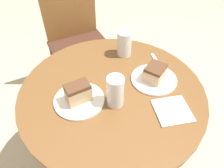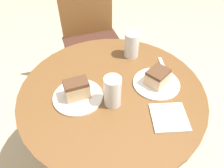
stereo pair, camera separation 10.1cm
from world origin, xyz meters
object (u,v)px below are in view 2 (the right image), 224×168
plate_near (156,83)px  plate_far (78,97)px  chair (92,37)px  glass_lemonade (132,46)px  cake_slice_near (158,77)px  cake_slice_far (77,90)px  glass_water (113,93)px

plate_near → plate_far: same height
chair → glass_lemonade: size_ratio=7.11×
glass_lemonade → cake_slice_near: bearing=-82.0°
chair → cake_slice_far: (-0.24, -0.81, 0.26)m
chair → plate_far: (-0.24, -0.81, 0.21)m
plate_near → cake_slice_near: (0.00, 0.00, 0.04)m
chair → cake_slice_near: size_ratio=7.71×
cake_slice_near → plate_near: bearing=-90.0°
chair → plate_far: 0.87m
cake_slice_near → cake_slice_far: 0.38m
chair → cake_slice_near: chair is taller
plate_far → glass_water: bearing=-28.0°
plate_far → glass_water: glass_water is taller
cake_slice_far → plate_near: bearing=-3.2°
cake_slice_near → glass_water: glass_water is taller
plate_near → cake_slice_near: size_ratio=1.75×
cake_slice_far → glass_lemonade: glass_lemonade is taller
plate_near → plate_far: bearing=176.8°
cake_slice_near → glass_lemonade: 0.26m
cake_slice_far → glass_water: bearing=-28.0°
plate_near → chair: bearing=99.7°
cake_slice_far → glass_lemonade: 0.42m
cake_slice_near → plate_far: bearing=176.8°
plate_far → glass_water: size_ratio=1.53×
chair → cake_slice_near: bearing=-82.4°
plate_near → glass_water: bearing=-167.3°
glass_lemonade → glass_water: (-0.20, -0.31, 0.00)m
plate_near → glass_lemonade: glass_lemonade is taller
cake_slice_near → cake_slice_far: cake_slice_far is taller
glass_water → plate_far: bearing=152.0°
plate_near → cake_slice_far: cake_slice_far is taller
glass_lemonade → glass_water: 0.37m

